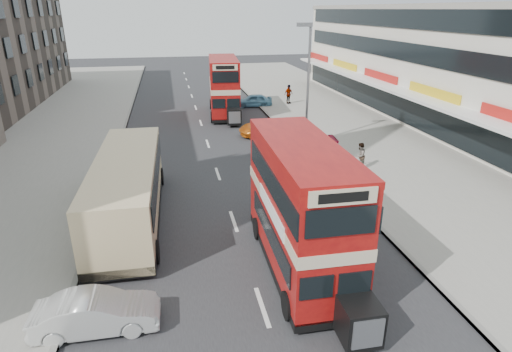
{
  "coord_description": "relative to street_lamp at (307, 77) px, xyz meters",
  "views": [
    {
      "loc": [
        -2.42,
        -8.77,
        8.92
      ],
      "look_at": [
        0.68,
        6.27,
        2.82
      ],
      "focal_mm": 29.59,
      "sensor_mm": 36.0,
      "label": 1
    }
  ],
  "objects": [
    {
      "name": "road_surface",
      "position": [
        -6.52,
        2.0,
        -4.78
      ],
      "size": [
        12.0,
        90.0,
        0.01
      ],
      "primitive_type": "cube",
      "color": "#28282B",
      "rests_on": "ground"
    },
    {
      "name": "pavement_right",
      "position": [
        5.48,
        2.0,
        -4.71
      ],
      "size": [
        12.0,
        90.0,
        0.15
      ],
      "primitive_type": "cube",
      "color": "gray",
      "rests_on": "ground"
    },
    {
      "name": "pavement_left",
      "position": [
        -18.52,
        2.0,
        -4.71
      ],
      "size": [
        12.0,
        90.0,
        0.15
      ],
      "primitive_type": "cube",
      "color": "gray",
      "rests_on": "ground"
    },
    {
      "name": "kerb_left",
      "position": [
        -12.62,
        2.0,
        -4.71
      ],
      "size": [
        0.2,
        90.0,
        0.16
      ],
      "primitive_type": "cube",
      "color": "gray",
      "rests_on": "ground"
    },
    {
      "name": "kerb_right",
      "position": [
        -0.42,
        2.0,
        -4.71
      ],
      "size": [
        0.2,
        90.0,
        0.16
      ],
      "primitive_type": "cube",
      "color": "gray",
      "rests_on": "ground"
    },
    {
      "name": "commercial_row",
      "position": [
        13.42,
        4.0,
        -0.09
      ],
      "size": [
        9.9,
        46.2,
        9.3
      ],
      "color": "beige",
      "rests_on": "ground"
    },
    {
      "name": "street_lamp",
      "position": [
        0.0,
        0.0,
        0.0
      ],
      "size": [
        1.0,
        0.2,
        8.12
      ],
      "color": "slate",
      "rests_on": "ground"
    },
    {
      "name": "bus_main",
      "position": [
        -4.7,
        -14.02,
        -2.36
      ],
      "size": [
        2.43,
        8.39,
        4.6
      ],
      "rotation": [
        0.0,
        0.0,
        3.12
      ],
      "color": "black",
      "rests_on": "ground"
    },
    {
      "name": "bus_second",
      "position": [
        -4.15,
        10.57,
        -2.25
      ],
      "size": [
        3.07,
        8.91,
        4.81
      ],
      "rotation": [
        0.0,
        0.0,
        3.05
      ],
      "color": "black",
      "rests_on": "ground"
    },
    {
      "name": "coach",
      "position": [
        -11.04,
        -8.79,
        -3.19
      ],
      "size": [
        2.84,
        10.24,
        2.7
      ],
      "rotation": [
        0.0,
        0.0,
        -0.02
      ],
      "color": "black",
      "rests_on": "ground"
    },
    {
      "name": "car_left_front",
      "position": [
        -11.53,
        -16.0,
        -4.19
      ],
      "size": [
        3.64,
        1.32,
        1.19
      ],
      "primitive_type": "imported",
      "rotation": [
        0.0,
        0.0,
        1.56
      ],
      "color": "silver",
      "rests_on": "ground"
    },
    {
      "name": "car_right_a",
      "position": [
        -0.94,
        -2.13,
        -4.13
      ],
      "size": [
        4.67,
        2.32,
        1.3
      ],
      "primitive_type": "imported",
      "rotation": [
        0.0,
        0.0,
        -1.68
      ],
      "color": "#AA1130",
      "rests_on": "ground"
    },
    {
      "name": "car_right_b",
      "position": [
        -1.83,
        3.24,
        -4.17
      ],
      "size": [
        4.55,
        2.37,
        1.23
      ],
      "primitive_type": "imported",
      "rotation": [
        0.0,
        0.0,
        -1.49
      ],
      "color": "orange",
      "rests_on": "ground"
    },
    {
      "name": "car_right_c",
      "position": [
        -0.96,
        13.31,
        -4.17
      ],
      "size": [
        3.71,
        1.69,
        1.23
      ],
      "primitive_type": "imported",
      "rotation": [
        0.0,
        0.0,
        -1.64
      ],
      "color": "#60A0C0",
      "rests_on": "ground"
    },
    {
      "name": "pedestrian_near",
      "position": [
        1.71,
        -5.17,
        -3.84
      ],
      "size": [
        0.7,
        0.68,
        1.58
      ],
      "primitive_type": "imported",
      "rotation": [
        0.0,
        0.0,
        3.87
      ],
      "color": "gray",
      "rests_on": "pavement_right"
    },
    {
      "name": "pedestrian_far",
      "position": [
        2.61,
        13.38,
        -3.71
      ],
      "size": [
        1.16,
        0.94,
        1.85
      ],
      "primitive_type": "imported",
      "rotation": [
        0.0,
        0.0,
        0.53
      ],
      "color": "gray",
      "rests_on": "pavement_right"
    },
    {
      "name": "cyclist",
      "position": [
        -2.91,
        0.36,
        -4.11
      ],
      "size": [
        0.65,
        1.79,
        2.04
      ],
      "rotation": [
        0.0,
        0.0,
        0.02
      ],
      "color": "gray",
      "rests_on": "ground"
    }
  ]
}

